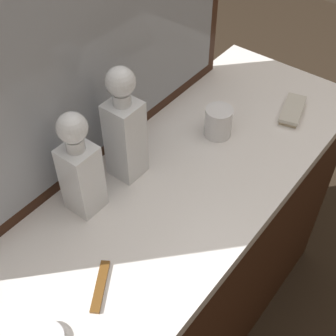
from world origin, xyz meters
The scene contains 7 objects.
dresser centered at (0.00, 0.00, 0.42)m, with size 1.39×0.49×0.84m.
dresser_mirror centered at (0.00, 0.22, 1.17)m, with size 1.04×0.03×0.67m.
crystal_decanter_center centered at (-0.16, 0.13, 0.95)m, with size 0.08×0.08×0.28m.
crystal_decanter_left centered at (-0.01, 0.12, 0.96)m, with size 0.08×0.08×0.31m.
crystal_tumbler_rear centered at (0.26, 0.02, 0.88)m, with size 0.08×0.08×0.09m.
silver_brush_front centered at (0.47, -0.10, 0.85)m, with size 0.15×0.09×0.02m.
tortoiseshell_comb centered at (-0.30, -0.05, 0.84)m, with size 0.11×0.08×0.01m.
Camera 1 is at (-0.60, -0.47, 1.69)m, focal length 49.09 mm.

